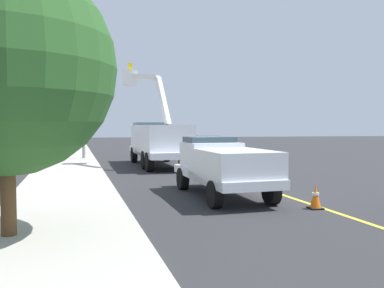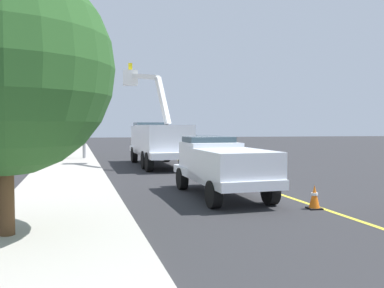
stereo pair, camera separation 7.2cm
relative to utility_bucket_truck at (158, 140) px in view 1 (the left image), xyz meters
The scene contains 11 objects.
ground 2.88m from the utility_bucket_truck, 107.13° to the right, with size 120.00×120.00×0.00m, color #2D2D30.
sidewalk_far_side 5.58m from the utility_bucket_truck, 106.31° to the left, with size 60.00×3.60×0.12m, color #B2ADA3.
lane_centre_stripe 2.88m from the utility_bucket_truck, 107.13° to the right, with size 50.00×0.16×0.01m, color yellow.
utility_bucket_truck is the anchor object (origin of this frame).
service_pickup_truck 11.11m from the utility_bucket_truck, behind, with size 5.79×2.69×2.06m.
passing_minivan 8.04m from the utility_bucket_truck, 32.64° to the right, with size 4.98×2.40×1.69m.
traffic_cone_leading 14.04m from the utility_bucket_truck, 165.87° to the right, with size 0.40×0.40×0.72m.
traffic_cone_mid_front 5.01m from the utility_bucket_truck, 20.95° to the right, with size 0.40×0.40×0.77m.
traffic_signal_mast 7.32m from the utility_bucket_truck, 57.02° to the left, with size 6.99×1.06×8.80m.
street_tree_left 16.26m from the utility_bucket_truck, 163.02° to the left, with size 4.67×4.67×6.07m.
street_tree_right 10.92m from the utility_bucket_truck, 46.01° to the left, with size 4.01×4.01×6.59m.
Camera 1 is at (-23.82, 4.64, 2.49)m, focal length 37.38 mm.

